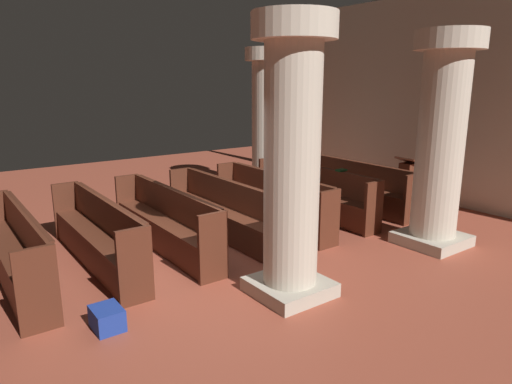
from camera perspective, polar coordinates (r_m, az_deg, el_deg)
ground_plane at (r=7.10m, az=-6.70°, el=-8.45°), size 19.20×19.20×0.00m
back_wall at (r=10.92m, az=22.41°, el=10.53°), size 10.00×0.16×4.50m
pew_row_0 at (r=10.04m, az=11.79°, el=1.08°), size 3.11×0.47×0.97m
pew_row_1 at (r=9.28m, az=7.26°, el=0.23°), size 3.11×0.46×0.97m
pew_row_2 at (r=8.59m, az=1.97°, el=-0.77°), size 3.11×0.46×0.97m
pew_row_3 at (r=7.99m, az=-4.18°, el=-1.92°), size 3.11×0.47×0.97m
pew_row_4 at (r=7.50m, az=-11.25°, el=-3.21°), size 3.11×0.46×0.97m
pew_row_5 at (r=7.13m, az=-19.19°, el=-4.60°), size 3.11×0.47×0.97m
pew_row_6 at (r=6.93m, az=-27.82°, el=-6.01°), size 3.11×0.46×0.97m
pillar_aisle_side at (r=7.87m, az=22.01°, el=6.23°), size 1.06×1.06×3.41m
pillar_far_side at (r=11.26m, az=1.38°, el=9.20°), size 1.06×1.06×3.41m
pillar_aisle_rear at (r=5.51m, az=4.50°, el=4.37°), size 0.99×0.99×3.41m
lectern at (r=10.39m, az=18.21°, el=0.73°), size 0.48×0.45×1.08m
hymn_book at (r=8.95m, az=10.56°, el=2.68°), size 0.13×0.20×0.04m
kneeler_box_blue at (r=5.48m, az=-18.02°, el=-14.70°), size 0.39×0.30×0.25m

